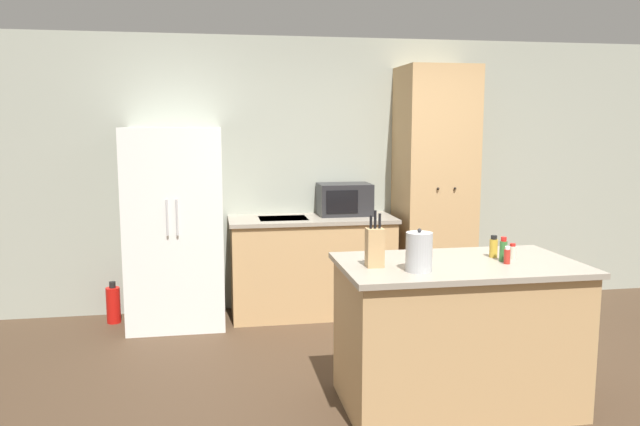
{
  "coord_description": "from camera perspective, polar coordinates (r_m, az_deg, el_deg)",
  "views": [
    {
      "loc": [
        -1.41,
        -3.65,
        1.78
      ],
      "look_at": [
        -0.53,
        1.4,
        1.05
      ],
      "focal_mm": 35.0,
      "sensor_mm": 36.0,
      "label": 1
    }
  ],
  "objects": [
    {
      "name": "refrigerator",
      "position": [
        5.67,
        -13.11,
        -1.26
      ],
      "size": [
        0.83,
        0.74,
        1.76
      ],
      "color": "white",
      "rests_on": "ground_plane"
    },
    {
      "name": "kitchen_island",
      "position": [
        4.11,
        12.37,
        -10.73
      ],
      "size": [
        1.49,
        0.87,
        0.93
      ],
      "color": "tan",
      "rests_on": "ground_plane"
    },
    {
      "name": "back_counter",
      "position": [
        5.88,
        -0.75,
        -4.84
      ],
      "size": [
        1.54,
        0.64,
        0.92
      ],
      "color": "tan",
      "rests_on": "ground_plane"
    },
    {
      "name": "spice_bottle_tall_dark",
      "position": [
        4.0,
        16.73,
        -3.76
      ],
      "size": [
        0.04,
        0.04,
        0.11
      ],
      "color": "#B2281E",
      "rests_on": "kitchen_island"
    },
    {
      "name": "spice_bottle_amber_oil",
      "position": [
        4.07,
        16.41,
        -3.26
      ],
      "size": [
        0.05,
        0.05,
        0.15
      ],
      "color": "#337033",
      "rests_on": "kitchen_island"
    },
    {
      "name": "knife_block",
      "position": [
        3.75,
        5.03,
        -3.1
      ],
      "size": [
        0.1,
        0.09,
        0.34
      ],
      "color": "tan",
      "rests_on": "kitchen_island"
    },
    {
      "name": "spice_bottle_green_herb",
      "position": [
        4.15,
        17.19,
        -3.41
      ],
      "size": [
        0.05,
        0.05,
        0.1
      ],
      "color": "beige",
      "rests_on": "kitchen_island"
    },
    {
      "name": "pantry_cabinet",
      "position": [
        6.05,
        10.39,
        2.08
      ],
      "size": [
        0.67,
        0.64,
        2.32
      ],
      "color": "tan",
      "rests_on": "ground_plane"
    },
    {
      "name": "spice_bottle_short_red",
      "position": [
        4.17,
        15.59,
        -3.02
      ],
      "size": [
        0.05,
        0.05,
        0.14
      ],
      "color": "gold",
      "rests_on": "kitchen_island"
    },
    {
      "name": "microwave",
      "position": [
        5.93,
        2.24,
        1.26
      ],
      "size": [
        0.5,
        0.36,
        0.3
      ],
      "color": "#232326",
      "rests_on": "back_counter"
    },
    {
      "name": "wall_back",
      "position": [
        6.17,
        3.35,
        3.62
      ],
      "size": [
        7.2,
        0.06,
        2.6
      ],
      "color": "#9EA393",
      "rests_on": "ground_plane"
    },
    {
      "name": "fire_extinguisher",
      "position": [
        5.99,
        -18.38,
        -7.94
      ],
      "size": [
        0.12,
        0.12,
        0.38
      ],
      "color": "red",
      "rests_on": "ground_plane"
    },
    {
      "name": "ground_plane",
      "position": [
        4.3,
        10.65,
        -16.49
      ],
      "size": [
        14.0,
        14.0,
        0.0
      ],
      "primitive_type": "plane",
      "color": "#423021"
    },
    {
      "name": "kettle",
      "position": [
        3.67,
        9.04,
        -3.53
      ],
      "size": [
        0.15,
        0.15,
        0.25
      ],
      "color": "#B2B5B7",
      "rests_on": "kitchen_island"
    }
  ]
}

